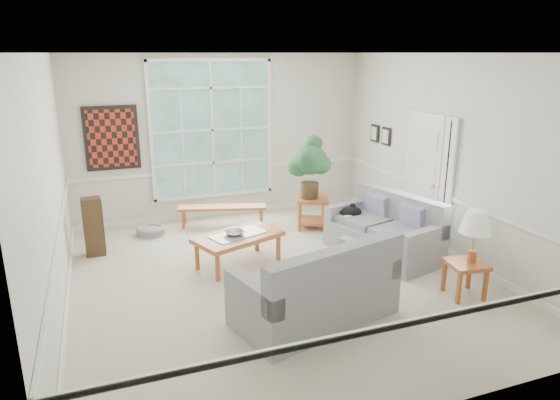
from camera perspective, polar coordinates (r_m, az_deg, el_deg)
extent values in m
cube|color=#B7AF9C|center=(7.04, -0.20, -8.78)|extent=(5.50, 6.00, 0.01)
cube|color=white|center=(6.37, -0.23, 16.48)|extent=(5.50, 6.00, 0.02)
cube|color=silver|center=(9.37, -6.58, 7.16)|extent=(5.50, 0.02, 3.00)
cube|color=silver|center=(3.99, 14.83, -6.18)|extent=(5.50, 0.02, 3.00)
cube|color=silver|center=(6.19, -24.86, 0.91)|extent=(0.02, 6.00, 3.00)
cube|color=silver|center=(7.90, 18.93, 4.64)|extent=(0.02, 6.00, 3.00)
cube|color=white|center=(9.26, -7.76, 7.95)|extent=(2.30, 0.08, 2.40)
cube|color=white|center=(8.43, 15.91, 2.47)|extent=(0.08, 0.90, 2.10)
cube|color=white|center=(7.93, 18.61, 2.11)|extent=(0.08, 0.26, 1.90)
cube|color=maroon|center=(9.05, -18.67, 6.71)|extent=(0.90, 0.06, 1.10)
cube|color=black|center=(9.27, 11.99, 7.12)|extent=(0.04, 0.26, 0.32)
cube|color=black|center=(9.60, 10.72, 7.51)|extent=(0.04, 0.26, 0.32)
cube|color=gray|center=(7.75, 11.72, -2.96)|extent=(1.32, 1.90, 0.94)
cube|color=gray|center=(5.82, 4.00, -9.01)|extent=(2.03, 1.40, 1.00)
cube|color=#A55325|center=(7.36, -4.77, -5.67)|extent=(1.41, 1.08, 0.47)
imported|color=gray|center=(7.24, -5.22, -3.73)|extent=(0.43, 0.43, 0.08)
cube|color=#A55325|center=(9.02, -6.59, -1.83)|extent=(1.58, 0.73, 0.36)
cube|color=#A55325|center=(8.89, 3.67, -1.39)|extent=(0.72, 0.72, 0.56)
cube|color=#A55325|center=(6.85, 20.33, -8.45)|extent=(0.52, 0.52, 0.46)
cylinder|color=gray|center=(8.85, -14.55, -3.39)|extent=(0.59, 0.59, 0.14)
cube|color=#3D2A17|center=(8.12, -20.57, -2.88)|extent=(0.29, 0.23, 0.91)
ellipsoid|color=black|center=(8.05, 8.10, -1.30)|extent=(0.38, 0.28, 0.17)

